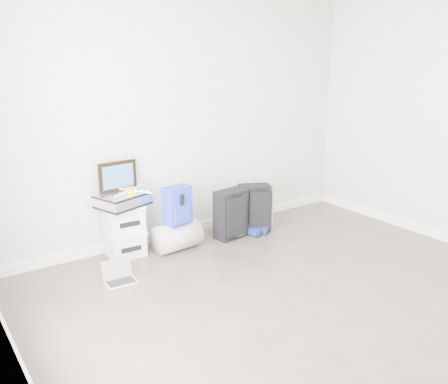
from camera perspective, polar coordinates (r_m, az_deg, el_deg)
ground at (r=3.95m, az=15.29°, el=-15.48°), size 5.00×5.00×0.00m
room_envelope at (r=3.41m, az=17.23°, el=10.19°), size 4.52×5.02×2.71m
boxes_stack at (r=5.05m, az=-11.85°, el=-4.59°), size 0.39×0.32×0.54m
briefcase at (r=4.94m, az=-12.07°, el=-0.90°), size 0.57×0.49×0.14m
painting at (r=4.97m, az=-12.67°, el=1.86°), size 0.41×0.06×0.31m
drone at (r=4.93m, az=-11.19°, el=0.24°), size 0.46×0.46×0.05m
duffel_bag at (r=5.15m, az=-5.66°, el=-5.30°), size 0.52×0.34×0.31m
blue_backpack at (r=5.01m, az=-5.60°, el=-1.70°), size 0.32×0.26×0.40m
large_suitcase at (r=5.41m, az=0.85°, el=-2.70°), size 0.39×0.27×0.57m
green_backpack at (r=5.46m, az=0.85°, el=-3.62°), size 0.29×0.22×0.39m
carry_on at (r=5.63m, az=3.71°, el=-1.97°), size 0.41×0.36×0.57m
shoes at (r=5.61m, az=3.69°, el=-4.67°), size 0.28×0.26×0.08m
rolled_rug at (r=5.81m, az=5.06°, el=-1.46°), size 0.18×0.18×0.56m
laptop at (r=4.58m, az=-12.49°, el=-9.94°), size 0.29×0.21×0.20m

